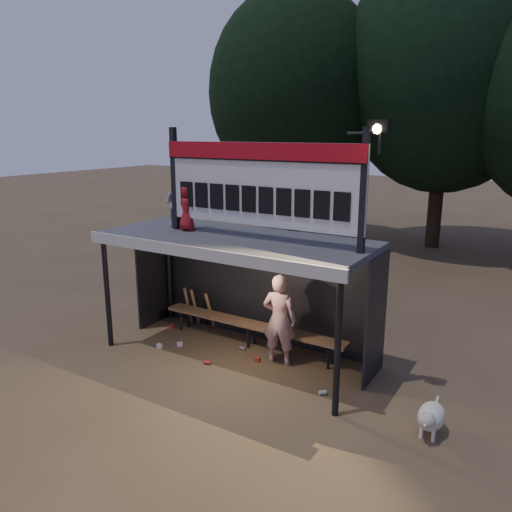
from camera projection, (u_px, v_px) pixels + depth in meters
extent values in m
plane|color=#4F3D27|center=(236.00, 356.00, 9.47)|extent=(80.00, 80.00, 0.00)
imported|color=white|center=(279.00, 319.00, 8.99)|extent=(0.69, 0.53, 1.70)
imported|color=gray|center=(176.00, 203.00, 9.70)|extent=(0.53, 0.46, 0.93)
imported|color=#A4191B|center=(187.00, 208.00, 9.35)|extent=(0.46, 0.34, 0.85)
cube|color=#404042|center=(235.00, 240.00, 8.92)|extent=(5.00, 2.00, 0.12)
cube|color=silver|center=(200.00, 253.00, 8.09)|extent=(5.10, 0.06, 0.20)
cylinder|color=black|center=(107.00, 293.00, 9.68)|extent=(0.10, 0.10, 2.20)
cylinder|color=black|center=(338.00, 347.00, 7.24)|extent=(0.10, 0.10, 2.20)
cylinder|color=black|center=(169.00, 271.00, 11.17)|extent=(0.10, 0.10, 2.20)
cylinder|color=black|center=(378.00, 310.00, 8.73)|extent=(0.10, 0.10, 2.20)
cube|color=black|center=(263.00, 287.00, 10.03)|extent=(5.00, 0.04, 2.20)
cube|color=black|center=(153.00, 275.00, 10.89)|extent=(0.04, 1.00, 2.20)
cube|color=black|center=(376.00, 319.00, 8.34)|extent=(0.04, 1.00, 2.20)
cylinder|color=black|center=(263.00, 236.00, 9.77)|extent=(5.00, 0.06, 0.06)
cube|color=black|center=(175.00, 179.00, 9.36)|extent=(0.10, 0.10, 1.90)
cube|color=black|center=(364.00, 191.00, 7.48)|extent=(0.10, 0.10, 1.90)
cube|color=silver|center=(259.00, 185.00, 8.42)|extent=(3.80, 0.08, 1.40)
cube|color=#B30C18|center=(257.00, 151.00, 8.24)|extent=(3.80, 0.04, 0.28)
cube|color=black|center=(257.00, 160.00, 8.28)|extent=(3.80, 0.02, 0.03)
cube|color=black|center=(187.00, 194.00, 9.22)|extent=(0.27, 0.03, 0.45)
cube|color=black|center=(201.00, 195.00, 9.05)|extent=(0.27, 0.03, 0.45)
cube|color=black|center=(216.00, 196.00, 8.87)|extent=(0.27, 0.03, 0.45)
cube|color=black|center=(232.00, 198.00, 8.70)|extent=(0.27, 0.03, 0.45)
cube|color=black|center=(249.00, 199.00, 8.53)|extent=(0.27, 0.03, 0.45)
cube|color=black|center=(266.00, 200.00, 8.35)|extent=(0.27, 0.03, 0.45)
cube|color=black|center=(284.00, 202.00, 8.18)|extent=(0.27, 0.03, 0.45)
cube|color=black|center=(302.00, 203.00, 8.01)|extent=(0.27, 0.03, 0.45)
cube|color=black|center=(322.00, 205.00, 7.84)|extent=(0.27, 0.03, 0.45)
cube|color=black|center=(342.00, 207.00, 7.66)|extent=(0.27, 0.03, 0.45)
cylinder|color=black|center=(364.00, 133.00, 7.30)|extent=(0.50, 0.04, 0.04)
cylinder|color=black|center=(380.00, 144.00, 7.21)|extent=(0.04, 0.04, 0.30)
cube|color=black|center=(380.00, 126.00, 7.10)|extent=(0.30, 0.22, 0.18)
sphere|color=#FFD88C|center=(377.00, 129.00, 7.04)|extent=(0.14, 0.14, 0.14)
cube|color=#86603F|center=(251.00, 324.00, 9.82)|extent=(4.00, 0.35, 0.06)
cylinder|color=black|center=(181.00, 320.00, 10.64)|extent=(0.05, 0.05, 0.45)
cylinder|color=black|center=(188.00, 317.00, 10.84)|extent=(0.05, 0.05, 0.45)
cylinder|color=black|center=(248.00, 337.00, 9.77)|extent=(0.05, 0.05, 0.45)
cylinder|color=black|center=(255.00, 333.00, 9.97)|extent=(0.05, 0.05, 0.45)
cylinder|color=black|center=(328.00, 357.00, 8.91)|extent=(0.05, 0.05, 0.45)
cylinder|color=black|center=(334.00, 352.00, 9.11)|extent=(0.05, 0.05, 0.45)
cylinder|color=black|center=(294.00, 192.00, 19.31)|extent=(0.50, 0.50, 3.74)
ellipsoid|color=black|center=(296.00, 93.00, 18.42)|extent=(6.46, 6.46, 7.48)
cylinder|color=#302315|center=(437.00, 190.00, 17.95)|extent=(0.50, 0.50, 4.18)
ellipsoid|color=black|center=(447.00, 70.00, 16.95)|extent=(7.22, 7.22, 8.36)
ellipsoid|color=#EEE6CE|center=(431.00, 416.00, 6.98)|extent=(0.36, 0.58, 0.36)
sphere|color=beige|center=(427.00, 420.00, 6.73)|extent=(0.22, 0.22, 0.22)
cone|color=silver|center=(425.00, 425.00, 6.65)|extent=(0.10, 0.10, 0.10)
cone|color=beige|center=(424.00, 413.00, 6.72)|extent=(0.06, 0.06, 0.07)
cone|color=silver|center=(431.00, 415.00, 6.66)|extent=(0.06, 0.06, 0.07)
cylinder|color=white|center=(421.00, 432.00, 6.92)|extent=(0.05, 0.05, 0.18)
cylinder|color=white|center=(433.00, 436.00, 6.84)|extent=(0.05, 0.05, 0.18)
cylinder|color=silver|center=(428.00, 420.00, 7.22)|extent=(0.05, 0.05, 0.18)
cylinder|color=beige|center=(439.00, 423.00, 7.14)|extent=(0.05, 0.05, 0.18)
cylinder|color=beige|center=(437.00, 402.00, 7.21)|extent=(0.04, 0.16, 0.14)
cylinder|color=#946845|center=(188.00, 305.00, 10.97)|extent=(0.07, 0.27, 0.84)
cylinder|color=#926944|center=(195.00, 307.00, 10.87)|extent=(0.07, 0.30, 0.83)
cylinder|color=black|center=(202.00, 308.00, 10.77)|extent=(0.08, 0.33, 0.83)
cylinder|color=#A3784C|center=(210.00, 310.00, 10.67)|extent=(0.08, 0.35, 0.82)
cube|color=red|center=(172.00, 326.00, 10.80)|extent=(0.10, 0.08, 0.08)
cylinder|color=#B3B2B7|center=(271.00, 353.00, 9.53)|extent=(0.11, 0.14, 0.07)
cube|color=silver|center=(159.00, 346.00, 9.82)|extent=(0.10, 0.07, 0.08)
cylinder|color=#AF1E1F|center=(207.00, 363.00, 9.12)|extent=(0.13, 0.10, 0.07)
cube|color=silver|center=(180.00, 344.00, 9.90)|extent=(0.10, 0.12, 0.08)
cylinder|color=white|center=(323.00, 392.00, 8.08)|extent=(0.13, 0.13, 0.07)
cube|color=#A62B1C|center=(257.00, 360.00, 9.22)|extent=(0.10, 0.07, 0.08)
cylinder|color=#A5A5AA|center=(243.00, 348.00, 9.73)|extent=(0.12, 0.07, 0.07)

